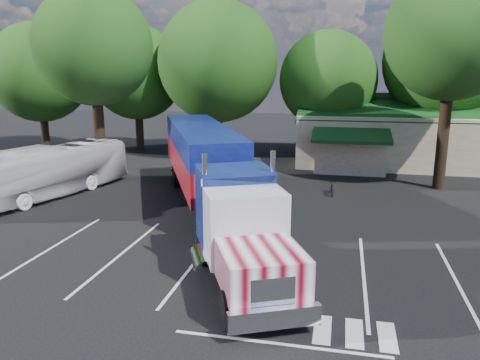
% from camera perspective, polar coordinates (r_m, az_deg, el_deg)
% --- Properties ---
extents(ground, '(120.00, 120.00, 0.00)m').
position_cam_1_polar(ground, '(24.17, -1.05, -4.42)').
color(ground, black).
rests_on(ground, ground).
extents(event_hall, '(24.20, 14.12, 5.55)m').
position_cam_1_polar(event_hall, '(41.38, 24.06, 4.95)').
color(event_hall, beige).
rests_on(event_hall, ground).
extents(tree_row_a, '(9.00, 9.00, 11.68)m').
position_cam_1_polar(tree_row_a, '(47.58, -23.25, 11.95)').
color(tree_row_a, black).
rests_on(tree_row_a, ground).
extents(tree_row_b, '(8.40, 8.40, 11.35)m').
position_cam_1_polar(tree_row_b, '(44.21, -12.45, 12.64)').
color(tree_row_b, black).
rests_on(tree_row_b, ground).
extents(tree_row_c, '(10.00, 10.00, 13.05)m').
position_cam_1_polar(tree_row_c, '(39.98, -2.71, 14.20)').
color(tree_row_c, black).
rests_on(tree_row_c, ground).
extents(tree_row_d, '(8.00, 8.00, 10.60)m').
position_cam_1_polar(tree_row_d, '(39.93, 10.67, 11.91)').
color(tree_row_d, black).
rests_on(tree_row_d, ground).
extents(tree_row_e, '(9.60, 9.60, 12.90)m').
position_cam_1_polar(tree_row_e, '(41.12, 23.76, 13.17)').
color(tree_row_e, black).
rests_on(tree_row_e, ground).
extents(tree_near_left, '(7.60, 7.60, 12.65)m').
position_cam_1_polar(tree_near_left, '(32.58, -17.41, 15.24)').
color(tree_near_left, black).
rests_on(tree_near_left, ground).
extents(tree_near_right, '(8.00, 8.00, 13.50)m').
position_cam_1_polar(tree_near_right, '(31.57, 24.56, 15.95)').
color(tree_near_right, black).
rests_on(tree_near_right, ground).
extents(semi_truck, '(11.51, 20.80, 4.55)m').
position_cam_1_polar(semi_truck, '(23.65, -3.86, 1.61)').
color(semi_truck, black).
rests_on(semi_truck, ground).
extents(woman, '(0.42, 0.62, 1.67)m').
position_cam_1_polar(woman, '(19.34, 0.41, -6.36)').
color(woman, black).
rests_on(woman, ground).
extents(bicycle, '(0.70, 1.71, 0.88)m').
position_cam_1_polar(bicycle, '(28.79, 11.21, -0.88)').
color(bicycle, black).
rests_on(bicycle, ground).
extents(tour_bus, '(5.13, 11.08, 3.01)m').
position_cam_1_polar(tour_bus, '(29.93, -22.14, 1.01)').
color(tour_bus, silver).
rests_on(tour_bus, ground).
extents(silver_sedan, '(4.00, 3.02, 1.26)m').
position_cam_1_polar(silver_sedan, '(37.01, 11.63, 2.50)').
color(silver_sedan, '#9B9CA2').
rests_on(silver_sedan, ground).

